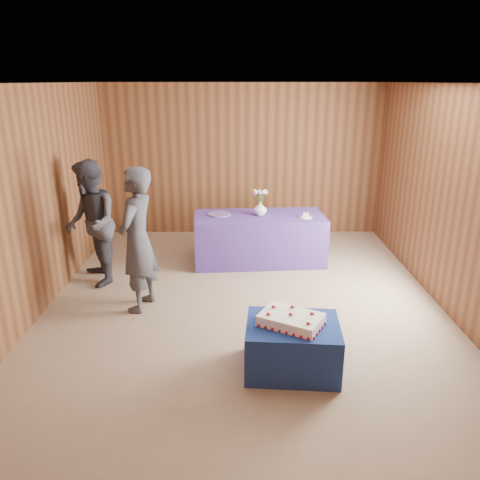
{
  "coord_description": "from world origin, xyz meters",
  "views": [
    {
      "loc": [
        -0.08,
        -5.46,
        2.73
      ],
      "look_at": [
        -0.05,
        0.1,
        0.83
      ],
      "focal_mm": 35.0,
      "sensor_mm": 36.0,
      "label": 1
    }
  ],
  "objects_px": {
    "sheet_cake": "(291,320)",
    "serving_table": "(259,238)",
    "cake_table": "(292,347)",
    "guest_left": "(137,240)",
    "vase": "(260,208)",
    "guest_right": "(91,224)"
  },
  "relations": [
    {
      "from": "serving_table",
      "to": "guest_right",
      "type": "height_order",
      "value": "guest_right"
    },
    {
      "from": "serving_table",
      "to": "guest_left",
      "type": "xyz_separation_m",
      "value": [
        -1.55,
        -1.61,
        0.52
      ]
    },
    {
      "from": "sheet_cake",
      "to": "cake_table",
      "type": "bearing_deg",
      "value": 46.31
    },
    {
      "from": "vase",
      "to": "guest_left",
      "type": "bearing_deg",
      "value": -133.79
    },
    {
      "from": "sheet_cake",
      "to": "serving_table",
      "type": "bearing_deg",
      "value": 122.28
    },
    {
      "from": "vase",
      "to": "serving_table",
      "type": "bearing_deg",
      "value": -114.94
    },
    {
      "from": "cake_table",
      "to": "guest_right",
      "type": "distance_m",
      "value": 3.37
    },
    {
      "from": "guest_left",
      "to": "guest_right",
      "type": "bearing_deg",
      "value": -120.92
    },
    {
      "from": "sheet_cake",
      "to": "guest_right",
      "type": "bearing_deg",
      "value": 168.64
    },
    {
      "from": "sheet_cake",
      "to": "guest_right",
      "type": "height_order",
      "value": "guest_right"
    },
    {
      "from": "serving_table",
      "to": "vase",
      "type": "distance_m",
      "value": 0.48
    },
    {
      "from": "sheet_cake",
      "to": "guest_left",
      "type": "distance_m",
      "value": 2.22
    },
    {
      "from": "vase",
      "to": "guest_right",
      "type": "xyz_separation_m",
      "value": [
        -2.35,
        -0.85,
        0.02
      ]
    },
    {
      "from": "cake_table",
      "to": "guest_left",
      "type": "distance_m",
      "value": 2.3
    },
    {
      "from": "serving_table",
      "to": "sheet_cake",
      "type": "xyz_separation_m",
      "value": [
        0.18,
        -2.96,
        0.18
      ]
    },
    {
      "from": "serving_table",
      "to": "vase",
      "type": "height_order",
      "value": "vase"
    },
    {
      "from": "guest_right",
      "to": "vase",
      "type": "bearing_deg",
      "value": 85.36
    },
    {
      "from": "cake_table",
      "to": "guest_left",
      "type": "xyz_separation_m",
      "value": [
        -1.75,
        1.35,
        0.65
      ]
    },
    {
      "from": "serving_table",
      "to": "vase",
      "type": "relative_size",
      "value": 9.48
    },
    {
      "from": "serving_table",
      "to": "sheet_cake",
      "type": "distance_m",
      "value": 2.97
    },
    {
      "from": "cake_table",
      "to": "guest_left",
      "type": "height_order",
      "value": "guest_left"
    },
    {
      "from": "sheet_cake",
      "to": "vase",
      "type": "height_order",
      "value": "vase"
    }
  ]
}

